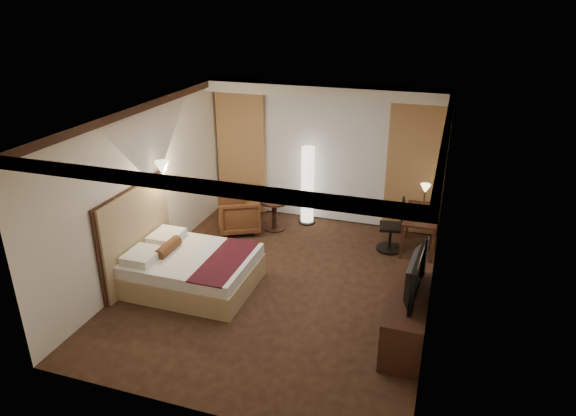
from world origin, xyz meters
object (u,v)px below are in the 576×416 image
(side_table, at_px, (275,215))
(desk, at_px, (419,233))
(floor_lamp, at_px, (308,186))
(office_chair, at_px, (391,225))
(armchair, at_px, (238,212))
(television, at_px, (409,270))
(dresser, at_px, (407,314))
(bed, at_px, (193,271))

(side_table, relative_size, desk, 0.53)
(floor_lamp, relative_size, office_chair, 1.62)
(floor_lamp, bearing_deg, desk, -15.56)
(armchair, xyz_separation_m, side_table, (0.63, 0.28, -0.09))
(armchair, bearing_deg, desk, 65.68)
(desk, xyz_separation_m, television, (0.02, -2.45, 0.61))
(armchair, height_order, desk, armchair)
(side_table, distance_m, floor_lamp, 0.85)
(dresser, bearing_deg, television, 180.00)
(side_table, height_order, floor_lamp, floor_lamp)
(desk, relative_size, office_chair, 1.17)
(armchair, bearing_deg, dresser, 28.95)
(armchair, xyz_separation_m, dresser, (3.39, -2.30, -0.05))
(side_table, bearing_deg, office_chair, -4.60)
(office_chair, bearing_deg, floor_lamp, 150.88)
(armchair, xyz_separation_m, floor_lamp, (1.14, 0.76, 0.40))
(desk, xyz_separation_m, office_chair, (-0.49, -0.05, 0.11))
(armchair, relative_size, desk, 0.68)
(bed, height_order, armchair, armchair)
(floor_lamp, distance_m, television, 3.79)
(office_chair, xyz_separation_m, television, (0.51, -2.40, 0.51))
(armchair, height_order, floor_lamp, floor_lamp)
(side_table, bearing_deg, dresser, -43.03)
(floor_lamp, distance_m, office_chair, 1.86)
(side_table, relative_size, office_chair, 0.62)
(desk, xyz_separation_m, dresser, (0.05, -2.45, -0.04))
(office_chair, distance_m, dresser, 2.46)
(desk, bearing_deg, dresser, -88.83)
(floor_lamp, bearing_deg, armchair, -146.08)
(dresser, bearing_deg, armchair, 145.83)
(office_chair, bearing_deg, television, -85.98)
(bed, height_order, side_table, side_table)
(bed, bearing_deg, dresser, -3.99)
(office_chair, height_order, dresser, office_chair)
(bed, height_order, television, television)
(side_table, height_order, dresser, dresser)
(side_table, relative_size, television, 0.53)
(bed, height_order, office_chair, office_chair)
(bed, xyz_separation_m, dresser, (3.27, -0.23, 0.06))
(desk, bearing_deg, side_table, 177.28)
(bed, distance_m, television, 3.32)
(floor_lamp, height_order, office_chair, floor_lamp)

